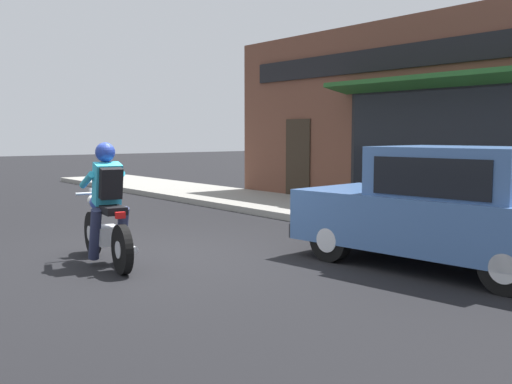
% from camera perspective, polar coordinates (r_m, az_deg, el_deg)
% --- Properties ---
extents(ground_plane, '(80.00, 80.00, 0.00)m').
position_cam_1_polar(ground_plane, '(8.61, -8.89, -6.10)').
color(ground_plane, black).
extents(sidewalk_curb, '(2.60, 22.00, 0.14)m').
position_cam_1_polar(sidewalk_curb, '(13.87, 3.02, -1.30)').
color(sidewalk_curb, gray).
rests_on(sidewalk_curb, ground).
extents(storefront_building, '(1.25, 10.24, 4.20)m').
position_cam_1_polar(storefront_building, '(13.63, 12.99, 7.03)').
color(storefront_building, brown).
rests_on(storefront_building, ground).
extents(motorcycle_with_rider, '(0.64, 2.01, 1.62)m').
position_cam_1_polar(motorcycle_with_rider, '(8.18, -14.06, -2.01)').
color(motorcycle_with_rider, black).
rests_on(motorcycle_with_rider, ground).
extents(car_hatchback, '(2.04, 3.94, 1.57)m').
position_cam_1_polar(car_hatchback, '(8.05, 17.45, -1.58)').
color(car_hatchback, black).
rests_on(car_hatchback, ground).
extents(fire_hydrant, '(0.36, 0.24, 0.88)m').
position_cam_1_polar(fire_hydrant, '(10.71, 13.36, -0.79)').
color(fire_hydrant, red).
rests_on(fire_hydrant, sidewalk_curb).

